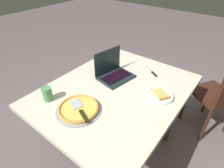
# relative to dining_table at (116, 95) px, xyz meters

# --- Properties ---
(ground_plane) EXTENTS (12.00, 12.00, 0.00)m
(ground_plane) POSITION_rel_dining_table_xyz_m (0.00, 0.00, -0.68)
(ground_plane) COLOR #6A5B5F
(dining_table) EXTENTS (1.30, 1.02, 0.75)m
(dining_table) POSITION_rel_dining_table_xyz_m (0.00, 0.00, 0.00)
(dining_table) COLOR beige
(dining_table) RESTS_ON ground_plane
(laptop) EXTENTS (0.33, 0.28, 0.24)m
(laptop) POSITION_rel_dining_table_xyz_m (-0.14, -0.14, 0.12)
(laptop) COLOR #1A2729
(laptop) RESTS_ON dining_table
(pizza_plate) EXTENTS (0.21, 0.21, 0.04)m
(pizza_plate) POSITION_rel_dining_table_xyz_m (-0.14, 0.33, 0.08)
(pizza_plate) COLOR white
(pizza_plate) RESTS_ON dining_table
(pizza_tray) EXTENTS (0.33, 0.33, 0.04)m
(pizza_tray) POSITION_rel_dining_table_xyz_m (0.37, -0.06, 0.09)
(pizza_tray) COLOR #9696A4
(pizza_tray) RESTS_ON dining_table
(table_knife) EXTENTS (0.13, 0.18, 0.01)m
(table_knife) POSITION_rel_dining_table_xyz_m (-0.42, 0.11, 0.07)
(table_knife) COLOR beige
(table_knife) RESTS_ON dining_table
(drink_cup) EXTENTS (0.07, 0.07, 0.11)m
(drink_cup) POSITION_rel_dining_table_xyz_m (0.43, -0.33, 0.13)
(drink_cup) COLOR #519859
(drink_cup) RESTS_ON dining_table
(chair_near) EXTENTS (0.53, 0.53, 0.89)m
(chair_near) POSITION_rel_dining_table_xyz_m (-0.82, 0.70, -0.17)
(chair_near) COLOR #3C1E15
(chair_near) RESTS_ON ground_plane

